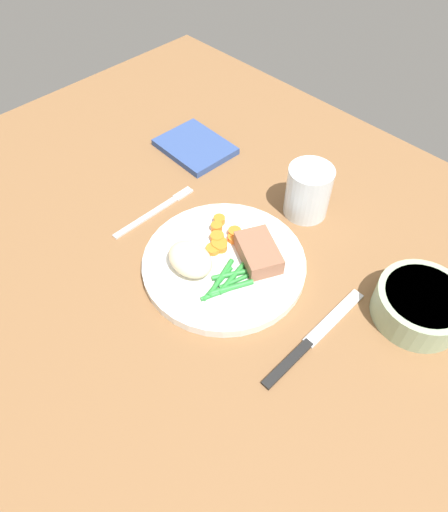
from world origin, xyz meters
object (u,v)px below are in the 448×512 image
Objects in this scene: dinner_plate at (224,264)px; napkin at (195,147)px; water_glass at (308,194)px; salad_bowl at (420,304)px; meat_portion at (258,253)px; fork at (154,212)px; knife at (313,339)px.

dinner_plate is 29.73cm from napkin.
water_glass reaches higher than salad_bowl.
dinner_plate is 28.36cm from salad_bowl.
meat_portion reaches higher than dinner_plate.
fork is 25.90cm from water_glass.
fork is 34.14cm from knife.
meat_portion is at bearing -156.86° from salad_bowl.
fork is at bearing -178.22° from knife.
salad_bowl reaches higher than dinner_plate.
fork is at bearing -179.12° from dinner_plate.
water_glass is at bearing 133.32° from knife.
meat_portion is 0.48× the size of fork.
water_glass is at bearing 99.37° from meat_portion.
knife is 15.66cm from salad_bowl.
water_glass reaches higher than meat_portion.
salad_bowl reaches higher than napkin.
meat_portion is 0.89× the size of water_glass.
napkin is (-8.03, 16.77, 0.44)cm from fork.
salad_bowl is (21.69, 9.27, -0.28)cm from meat_portion.
meat_portion is 30.86cm from napkin.
napkin reaches higher than fork.
salad_bowl is (41.73, 13.44, 2.49)cm from fork.
water_glass is 24.65cm from salad_bowl.
meat_portion reaches higher than fork.
fork is 0.81× the size of knife.
meat_portion is 0.39× the size of knife.
fork is 43.91cm from salad_bowl.
dinner_plate is 5.59cm from meat_portion.
dinner_plate is at bearing -3.05° from fork.
dinner_plate is 17.46cm from knife.
meat_portion is 0.58× the size of napkin.
knife is 25.14cm from water_glass.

